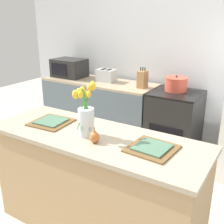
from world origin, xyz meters
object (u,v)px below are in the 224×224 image
object	(u,v)px
pear_figurine	(94,136)
toaster	(106,75)
plate_setting_left	(51,122)
flower_vase	(86,116)
plate_setting_right	(152,148)
cooking_pot	(176,84)
microwave	(69,68)
stove_range	(174,126)
knife_block	(142,79)

from	to	relation	value
pear_figurine	toaster	world-z (taller)	toaster
plate_setting_left	toaster	distance (m)	1.69
flower_vase	toaster	distance (m)	1.90
plate_setting_right	cooking_pot	xyz separation A→B (m)	(-0.42, 1.65, 0.07)
pear_figurine	microwave	distance (m)	2.39
stove_range	plate_setting_left	bearing A→B (deg)	-110.14
plate_setting_left	pear_figurine	bearing A→B (deg)	-12.52
flower_vase	pear_figurine	xyz separation A→B (m)	(0.13, -0.08, -0.12)
toaster	knife_block	xyz separation A→B (m)	(0.60, -0.06, 0.03)
plate_setting_right	knife_block	distance (m)	1.78
flower_vase	microwave	distance (m)	2.25
plate_setting_right	microwave	world-z (taller)	microwave
plate_setting_left	stove_range	bearing A→B (deg)	69.86
toaster	cooking_pot	distance (m)	1.02
stove_range	knife_block	bearing A→B (deg)	-177.37
flower_vase	plate_setting_left	bearing A→B (deg)	173.54
pear_figurine	plate_setting_right	distance (m)	0.43
plate_setting_right	microwave	size ratio (longest dim) A/B	0.71
pear_figurine	microwave	world-z (taller)	microwave
microwave	toaster	bearing A→B (deg)	3.45
stove_range	flower_vase	size ratio (longest dim) A/B	2.08
flower_vase	toaster	size ratio (longest dim) A/B	1.55
plate_setting_right	stove_range	bearing A→B (deg)	103.54
pear_figurine	stove_range	bearing A→B (deg)	89.03
flower_vase	toaster	world-z (taller)	flower_vase
plate_setting_right	toaster	distance (m)	2.17
stove_range	cooking_pot	distance (m)	0.54
cooking_pot	microwave	world-z (taller)	microwave
flower_vase	plate_setting_left	size ratio (longest dim) A/B	1.27
pear_figurine	microwave	size ratio (longest dim) A/B	0.26
plate_setting_left	cooking_pot	size ratio (longest dim) A/B	1.21
toaster	plate_setting_left	bearing A→B (deg)	-73.75
toaster	knife_block	world-z (taller)	knife_block
stove_range	pear_figurine	xyz separation A→B (m)	(-0.03, -1.71, 0.51)
flower_vase	plate_setting_left	world-z (taller)	flower_vase
microwave	plate_setting_right	bearing A→B (deg)	-37.30
stove_range	flower_vase	distance (m)	1.76
flower_vase	pear_figurine	bearing A→B (deg)	-29.84
toaster	cooking_pot	size ratio (longest dim) A/B	0.99
flower_vase	pear_figurine	world-z (taller)	flower_vase
pear_figurine	knife_block	world-z (taller)	knife_block
knife_block	pear_figurine	bearing A→B (deg)	-75.70
flower_vase	cooking_pot	size ratio (longest dim) A/B	1.54
plate_setting_left	plate_setting_right	world-z (taller)	same
flower_vase	knife_block	size ratio (longest dim) A/B	1.61
cooking_pot	knife_block	bearing A→B (deg)	-169.44
plate_setting_left	flower_vase	bearing A→B (deg)	-6.46
plate_setting_left	toaster	world-z (taller)	toaster
plate_setting_right	toaster	size ratio (longest dim) A/B	1.22
plate_setting_right	knife_block	world-z (taller)	knife_block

